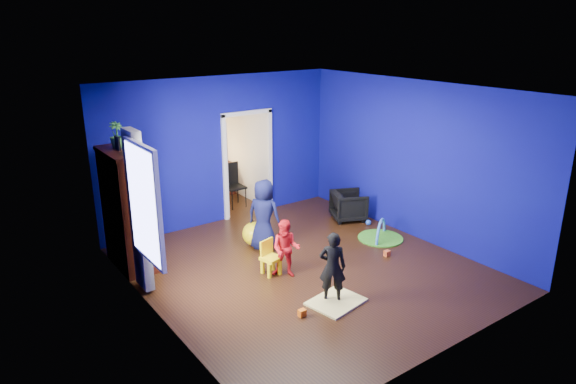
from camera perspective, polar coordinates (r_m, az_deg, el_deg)
floor at (r=8.51m, az=1.96°, el=-8.52°), size 5.00×5.50×0.01m
ceiling at (r=7.65m, az=2.20°, el=11.25°), size 5.00×5.50×0.01m
wall_back at (r=10.19m, az=-7.48°, el=4.58°), size 5.00×0.02×2.90m
wall_front at (r=6.17m, az=18.01°, el=-5.42°), size 5.00×0.02×2.90m
wall_left at (r=6.80m, az=-14.83°, el=-2.89°), size 0.02×5.50×2.90m
wall_right at (r=9.65m, az=13.91°, el=3.42°), size 0.02×5.50×2.90m
alcove at (r=11.27m, az=-6.90°, el=4.87°), size 1.00×1.75×2.50m
armchair at (r=10.52m, az=6.76°, el=-1.51°), size 0.86×0.85×0.60m
child_black at (r=7.41m, az=4.97°, el=-8.29°), size 0.46×0.45×1.06m
child_navy at (r=8.98m, az=-2.69°, el=-2.58°), size 0.67×0.75×1.28m
toddler_red at (r=8.08m, az=-0.23°, el=-6.32°), size 0.58×0.57×0.94m
vase at (r=8.08m, az=-17.30°, el=4.79°), size 0.25×0.25×0.21m
potted_plant at (r=8.55m, az=-18.52°, el=6.06°), size 0.28×0.28×0.41m
tv_armoire at (r=8.66m, az=-17.29°, el=-1.84°), size 0.58×1.14×1.96m
crt_tv at (r=8.66m, az=-17.06°, el=-1.54°), size 0.46×0.70×0.54m
yellow_blanket at (r=7.59m, az=5.36°, el=-12.04°), size 0.84×0.72×0.03m
hopper_ball at (r=9.31m, az=-3.76°, el=-4.64°), size 0.43×0.43×0.43m
kid_chair at (r=8.25m, az=-1.90°, el=-7.49°), size 0.34×0.34×0.50m
play_mat at (r=9.78m, az=10.23°, el=-5.06°), size 0.84×0.84×0.02m
toy_arch at (r=9.77m, az=10.23°, el=-5.01°), size 0.66×0.45×0.75m
window_left at (r=7.08m, az=-15.83°, el=-1.26°), size 0.03×0.95×1.55m
curtain at (r=7.71m, az=-16.29°, el=-2.08°), size 0.14×0.42×2.40m
doorway at (r=10.58m, az=-4.54°, el=2.95°), size 1.16×0.10×2.10m
study_desk at (r=12.03m, az=-8.22°, el=1.37°), size 0.88×0.44×0.75m
desk_monitor at (r=11.98m, az=-8.62°, el=4.13°), size 0.40×0.05×0.32m
desk_lamp at (r=11.82m, az=-9.68°, el=3.78°), size 0.14×0.14×0.14m
folding_chair at (r=11.20m, az=-5.94°, el=0.64°), size 0.40×0.40×0.92m
book_shelf at (r=11.76m, az=-8.84°, el=9.18°), size 0.88×0.24×0.04m
toy_0 at (r=9.08m, az=10.95°, el=-6.71°), size 0.10×0.08×0.10m
toy_1 at (r=10.37m, az=8.93°, el=-3.34°), size 0.11×0.11×0.11m
toy_2 at (r=7.23m, az=1.57°, el=-13.29°), size 0.10×0.08×0.10m
toy_3 at (r=9.09m, az=4.56°, el=-6.36°), size 0.11×0.11×0.11m
toy_4 at (r=9.49m, az=5.30°, el=-5.30°), size 0.10×0.08×0.10m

